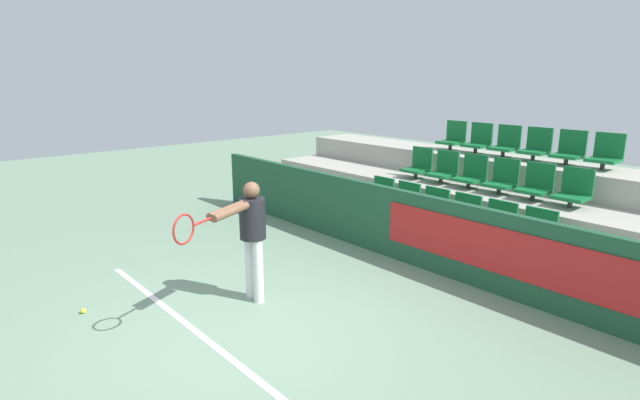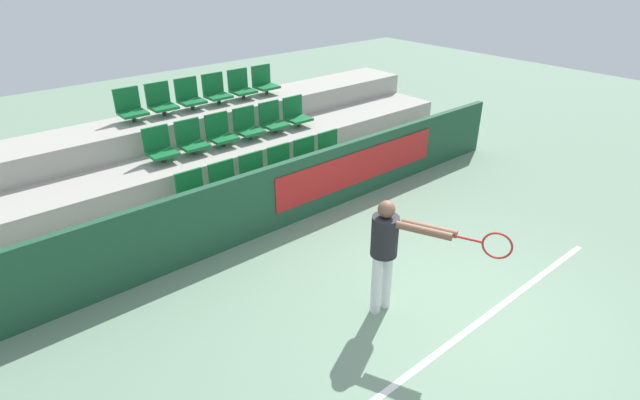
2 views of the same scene
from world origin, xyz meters
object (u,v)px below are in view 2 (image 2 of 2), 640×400
at_px(stadium_chair_14, 189,96).
at_px(stadium_chair_4, 308,157).
at_px(stadium_chair_0, 193,193).
at_px(tennis_player, 390,246).
at_px(stadium_chair_8, 220,132).
at_px(stadium_chair_7, 191,140).
at_px(stadium_chair_2, 255,173).
at_px(stadium_chair_1, 226,183).
at_px(stadium_chair_6, 160,147).
at_px(stadium_chair_10, 273,120).
at_px(stadium_chair_9, 247,126).
at_px(stadium_chair_15, 216,91).
at_px(stadium_chair_13, 161,102).
at_px(stadium_chair_16, 241,86).
at_px(stadium_chair_3, 283,165).
at_px(stadium_chair_17, 264,82).
at_px(stadium_chair_5, 331,149).
at_px(stadium_chair_11, 296,114).
at_px(stadium_chair_12, 130,107).

bearing_deg(stadium_chair_14, stadium_chair_4, -62.00).
bearing_deg(stadium_chair_0, tennis_player, -75.44).
xyz_separation_m(stadium_chair_4, stadium_chair_8, (-1.15, 1.08, 0.44)).
distance_m(stadium_chair_0, stadium_chair_4, 2.31).
relative_size(stadium_chair_0, stadium_chair_7, 1.00).
bearing_deg(stadium_chair_2, stadium_chair_1, 180.00).
bearing_deg(stadium_chair_6, stadium_chair_10, 0.00).
bearing_deg(stadium_chair_9, stadium_chair_10, 0.00).
relative_size(stadium_chair_10, stadium_chair_15, 1.00).
xyz_separation_m(stadium_chair_13, stadium_chair_16, (1.73, 0.00, 0.00)).
height_order(stadium_chair_9, tennis_player, tennis_player).
distance_m(stadium_chair_3, stadium_chair_6, 2.09).
relative_size(stadium_chair_0, stadium_chair_17, 1.00).
relative_size(stadium_chair_5, stadium_chair_16, 1.00).
relative_size(stadium_chair_8, stadium_chair_13, 1.00).
bearing_deg(stadium_chair_11, stadium_chair_8, 180.00).
distance_m(stadium_chair_4, stadium_chair_5, 0.58).
height_order(stadium_chair_0, stadium_chair_11, stadium_chair_11).
bearing_deg(stadium_chair_14, stadium_chair_0, -118.00).
xyz_separation_m(stadium_chair_2, stadium_chair_11, (1.73, 1.08, 0.44)).
distance_m(stadium_chair_0, stadium_chair_10, 2.59).
bearing_deg(stadium_chair_1, stadium_chair_12, 104.89).
distance_m(stadium_chair_14, stadium_chair_17, 1.73).
height_order(stadium_chair_11, tennis_player, tennis_player).
bearing_deg(stadium_chair_1, stadium_chair_6, 118.00).
distance_m(stadium_chair_5, stadium_chair_9, 1.64).
xyz_separation_m(stadium_chair_4, stadium_chair_11, (0.58, 1.08, 0.44)).
height_order(stadium_chair_3, stadium_chair_12, stadium_chair_12).
xyz_separation_m(stadium_chair_3, stadium_chair_11, (1.15, 1.08, 0.44)).
relative_size(stadium_chair_2, stadium_chair_7, 1.00).
bearing_deg(stadium_chair_7, stadium_chair_1, -90.00).
xyz_separation_m(stadium_chair_1, stadium_chair_5, (2.31, 0.00, 0.00)).
relative_size(stadium_chair_11, tennis_player, 0.38).
height_order(stadium_chair_6, stadium_chair_12, stadium_chair_12).
xyz_separation_m(stadium_chair_11, stadium_chair_14, (-1.73, 1.08, 0.44)).
xyz_separation_m(stadium_chair_11, stadium_chair_16, (-0.58, 1.08, 0.44)).
bearing_deg(stadium_chair_6, stadium_chair_17, 20.61).
bearing_deg(stadium_chair_5, stadium_chair_12, 143.04).
xyz_separation_m(stadium_chair_1, stadium_chair_4, (1.73, 0.00, 0.00)).
bearing_deg(stadium_chair_6, stadium_chair_8, 0.00).
relative_size(stadium_chair_16, stadium_chair_17, 1.00).
bearing_deg(stadium_chair_13, stadium_chair_5, -43.24).
relative_size(stadium_chair_7, stadium_chair_12, 1.00).
distance_m(stadium_chair_8, stadium_chair_12, 1.64).
height_order(stadium_chair_17, tennis_player, stadium_chair_17).
bearing_deg(stadium_chair_8, stadium_chair_15, 62.00).
distance_m(stadium_chair_2, stadium_chair_10, 1.64).
xyz_separation_m(stadium_chair_0, stadium_chair_4, (2.31, 0.00, 0.00)).
bearing_deg(stadium_chair_12, stadium_chair_14, 0.00).
distance_m(stadium_chair_1, stadium_chair_14, 2.41).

